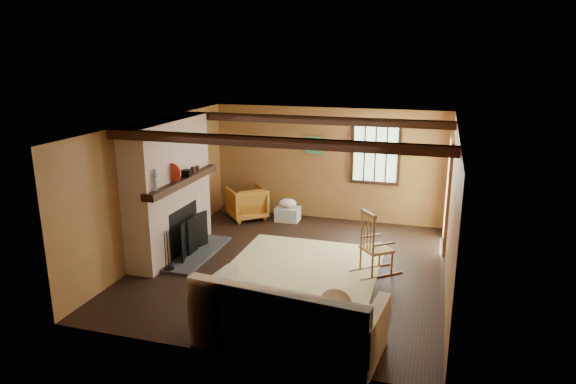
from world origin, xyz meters
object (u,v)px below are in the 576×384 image
(fireplace, at_px, (170,194))
(rocking_chair, at_px, (375,247))
(armchair, at_px, (247,203))
(sofa, at_px, (288,323))
(laundry_basket, at_px, (288,214))

(fireplace, height_order, rocking_chair, fireplace)
(fireplace, relative_size, armchair, 3.12)
(sofa, height_order, laundry_basket, sofa)
(rocking_chair, height_order, sofa, rocking_chair)
(fireplace, bearing_deg, rocking_chair, 2.04)
(laundry_basket, bearing_deg, fireplace, -122.37)
(fireplace, relative_size, laundry_basket, 4.80)
(rocking_chair, relative_size, armchair, 1.40)
(laundry_basket, bearing_deg, sofa, -73.32)
(fireplace, distance_m, laundry_basket, 2.90)
(sofa, bearing_deg, rocking_chair, 80.50)
(fireplace, height_order, sofa, fireplace)
(rocking_chair, distance_m, laundry_basket, 3.06)
(armchair, bearing_deg, sofa, 76.30)
(rocking_chair, bearing_deg, fireplace, 52.82)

